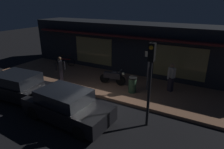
# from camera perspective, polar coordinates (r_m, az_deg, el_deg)

# --- Properties ---
(ground_plane) EXTENTS (60.00, 60.00, 0.00)m
(ground_plane) POSITION_cam_1_polar(r_m,az_deg,el_deg) (10.13, -6.03, -9.35)
(ground_plane) COLOR black
(sidewalk_slab) EXTENTS (18.00, 4.00, 0.15)m
(sidewalk_slab) POSITION_cam_1_polar(r_m,az_deg,el_deg) (12.40, 1.87, -3.04)
(sidewalk_slab) COLOR #8C6047
(sidewalk_slab) RESTS_ON ground_plane
(storefront_building) EXTENTS (18.00, 3.30, 3.60)m
(storefront_building) POSITION_cam_1_polar(r_m,az_deg,el_deg) (14.82, 8.01, 7.75)
(storefront_building) COLOR black
(storefront_building) RESTS_ON ground_plane
(motorcycle) EXTENTS (1.70, 0.55, 0.97)m
(motorcycle) POSITION_cam_1_polar(r_m,az_deg,el_deg) (12.15, 0.26, -0.62)
(motorcycle) COLOR black
(motorcycle) RESTS_ON sidewalk_slab
(bicycle_parked) EXTENTS (1.63, 0.49, 0.91)m
(bicycle_parked) POSITION_cam_1_polar(r_m,az_deg,el_deg) (16.24, -13.48, 3.77)
(bicycle_parked) COLOR black
(bicycle_parked) RESTS_ON sidewalk_slab
(person_photographer) EXTENTS (0.44, 0.54, 1.67)m
(person_photographer) POSITION_cam_1_polar(r_m,az_deg,el_deg) (12.80, -14.86, 1.60)
(person_photographer) COLOR #28232D
(person_photographer) RESTS_ON sidewalk_slab
(person_bystander) EXTENTS (0.44, 0.56, 1.67)m
(person_bystander) POSITION_cam_1_polar(r_m,az_deg,el_deg) (11.56, 17.00, -0.67)
(person_bystander) COLOR #28232D
(person_bystander) RESTS_ON sidewalk_slab
(sign_post) EXTENTS (0.44, 0.09, 2.40)m
(sign_post) POSITION_cam_1_polar(r_m,az_deg,el_deg) (11.23, 10.54, 1.90)
(sign_post) COLOR #47474C
(sign_post) RESTS_ON sidewalk_slab
(trash_bin) EXTENTS (0.48, 0.48, 0.93)m
(trash_bin) POSITION_cam_1_polar(r_m,az_deg,el_deg) (11.10, 6.00, -2.99)
(trash_bin) COLOR #2D4C33
(trash_bin) RESTS_ON sidewalk_slab
(traffic_light_pole) EXTENTS (0.24, 0.33, 3.60)m
(traffic_light_pole) POSITION_cam_1_polar(r_m,az_deg,el_deg) (7.74, 11.19, 0.88)
(traffic_light_pole) COLOR black
(traffic_light_pole) RESTS_ON ground_plane
(parked_car_near) EXTENTS (4.22, 2.07, 1.42)m
(parked_car_near) POSITION_cam_1_polar(r_m,az_deg,el_deg) (11.74, -25.40, -3.20)
(parked_car_near) COLOR black
(parked_car_near) RESTS_ON ground_plane
(parked_car_far) EXTENTS (4.18, 1.95, 1.42)m
(parked_car_far) POSITION_cam_1_polar(r_m,az_deg,el_deg) (8.99, -13.10, -8.83)
(parked_car_far) COLOR black
(parked_car_far) RESTS_ON ground_plane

